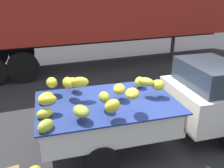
% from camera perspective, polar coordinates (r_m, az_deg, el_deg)
% --- Properties ---
extents(ground, '(220.00, 220.00, 0.00)m').
position_cam_1_polar(ground, '(5.65, 6.14, -13.15)').
color(ground, '#28282B').
extents(curb_strip, '(80.00, 0.80, 0.16)m').
position_cam_1_polar(curb_strip, '(15.28, -11.65, 9.60)').
color(curb_strip, gray).
rests_on(curb_strip, ground).
extents(pickup_truck, '(4.96, 2.10, 1.70)m').
position_cam_1_polar(pickup_truck, '(5.69, 17.34, -3.48)').
color(pickup_truck, silver).
rests_on(pickup_truck, ground).
extents(semi_trailer, '(12.02, 2.71, 3.95)m').
position_cam_1_polar(semi_trailer, '(10.61, -1.25, 18.20)').
color(semi_trailer, maroon).
rests_on(semi_trailer, ground).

